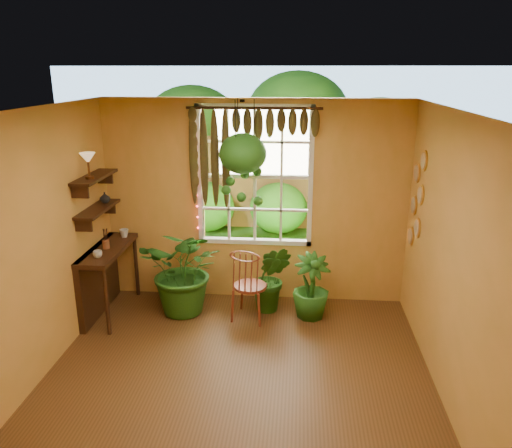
{
  "coord_description": "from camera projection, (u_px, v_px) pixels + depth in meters",
  "views": [
    {
      "loc": [
        0.58,
        -4.09,
        3.06
      ],
      "look_at": [
        0.12,
        1.15,
        1.4
      ],
      "focal_mm": 35.0,
      "sensor_mm": 36.0,
      "label": 1
    }
  ],
  "objects": [
    {
      "name": "floor",
      "position": [
        234.0,
        396.0,
        4.85
      ],
      "size": [
        4.5,
        4.5,
        0.0
      ],
      "primitive_type": "plane",
      "color": "brown",
      "rests_on": "ground"
    },
    {
      "name": "ceiling",
      "position": [
        229.0,
        114.0,
        4.05
      ],
      "size": [
        4.5,
        4.5,
        0.0
      ],
      "primitive_type": "plane",
      "rotation": [
        3.14,
        0.0,
        0.0
      ],
      "color": "white",
      "rests_on": "wall_back"
    },
    {
      "name": "wall_back",
      "position": [
        255.0,
        203.0,
        6.59
      ],
      "size": [
        4.0,
        0.0,
        4.0
      ],
      "primitive_type": "plane",
      "rotation": [
        1.57,
        0.0,
        0.0
      ],
      "color": "#E2A04D",
      "rests_on": "floor"
    },
    {
      "name": "wall_left",
      "position": [
        18.0,
        260.0,
        4.62
      ],
      "size": [
        0.0,
        4.5,
        4.5
      ],
      "primitive_type": "plane",
      "rotation": [
        1.57,
        0.0,
        1.57
      ],
      "color": "#E2A04D",
      "rests_on": "floor"
    },
    {
      "name": "wall_right",
      "position": [
        462.0,
        276.0,
        4.28
      ],
      "size": [
        0.0,
        4.5,
        4.5
      ],
      "primitive_type": "plane",
      "rotation": [
        1.57,
        0.0,
        -1.57
      ],
      "color": "#E2A04D",
      "rests_on": "floor"
    },
    {
      "name": "window",
      "position": [
        255.0,
        176.0,
        6.51
      ],
      "size": [
        1.52,
        0.1,
        1.86
      ],
      "color": "white",
      "rests_on": "wall_back"
    },
    {
      "name": "valance_vine",
      "position": [
        247.0,
        133.0,
        6.23
      ],
      "size": [
        1.7,
        0.12,
        1.1
      ],
      "color": "#321E0D",
      "rests_on": "window"
    },
    {
      "name": "string_lights",
      "position": [
        196.0,
        173.0,
        6.48
      ],
      "size": [
        0.03,
        0.03,
        1.54
      ],
      "primitive_type": null,
      "color": "#FF2633",
      "rests_on": "window"
    },
    {
      "name": "wall_plates",
      "position": [
        417.0,
        200.0,
        5.92
      ],
      "size": [
        0.04,
        0.32,
        1.1
      ],
      "primitive_type": null,
      "color": "#FDEACF",
      "rests_on": "wall_right"
    },
    {
      "name": "counter_ledge",
      "position": [
        101.0,
        273.0,
        6.37
      ],
      "size": [
        0.4,
        1.2,
        0.9
      ],
      "color": "#321E0D",
      "rests_on": "floor"
    },
    {
      "name": "shelf_lower",
      "position": [
        98.0,
        209.0,
        6.11
      ],
      "size": [
        0.25,
        0.9,
        0.04
      ],
      "primitive_type": "cube",
      "color": "#321E0D",
      "rests_on": "wall_left"
    },
    {
      "name": "shelf_upper",
      "position": [
        95.0,
        177.0,
        5.99
      ],
      "size": [
        0.25,
        0.9,
        0.04
      ],
      "primitive_type": "cube",
      "color": "#321E0D",
      "rests_on": "wall_left"
    },
    {
      "name": "backyard",
      "position": [
        285.0,
        152.0,
        10.98
      ],
      "size": [
        14.0,
        10.0,
        12.0
      ],
      "color": "#29631C",
      "rests_on": "ground"
    },
    {
      "name": "windsor_chair",
      "position": [
        249.0,
        295.0,
        6.27
      ],
      "size": [
        0.5,
        0.52,
        1.12
      ],
      "rotation": [
        0.0,
        0.0,
        -0.23
      ],
      "color": "maroon",
      "rests_on": "floor"
    },
    {
      "name": "potted_plant_left",
      "position": [
        186.0,
        270.0,
        6.36
      ],
      "size": [
        1.21,
        1.1,
        1.19
      ],
      "primitive_type": "imported",
      "rotation": [
        0.0,
        0.0,
        -0.18
      ],
      "color": "#164B14",
      "rests_on": "floor"
    },
    {
      "name": "potted_plant_mid",
      "position": [
        271.0,
        278.0,
        6.44
      ],
      "size": [
        0.56,
        0.48,
        0.92
      ],
      "primitive_type": "imported",
      "rotation": [
        0.0,
        0.0,
        -0.15
      ],
      "color": "#164B14",
      "rests_on": "floor"
    },
    {
      "name": "potted_plant_right",
      "position": [
        311.0,
        286.0,
        6.29
      ],
      "size": [
        0.61,
        0.61,
        0.84
      ],
      "primitive_type": "imported",
      "rotation": [
        0.0,
        0.0,
        0.37
      ],
      "color": "#164B14",
      "rests_on": "floor"
    },
    {
      "name": "hanging_basket",
      "position": [
        243.0,
        160.0,
        6.15
      ],
      "size": [
        0.59,
        0.59,
        1.31
      ],
      "color": "black",
      "rests_on": "ceiling"
    },
    {
      "name": "cup_a",
      "position": [
        98.0,
        254.0,
        5.91
      ],
      "size": [
        0.13,
        0.13,
        0.09
      ],
      "primitive_type": "imported",
      "rotation": [
        0.0,
        0.0,
        0.18
      ],
      "color": "silver",
      "rests_on": "counter_ledge"
    },
    {
      "name": "cup_b",
      "position": [
        124.0,
        233.0,
        6.62
      ],
      "size": [
        0.15,
        0.15,
        0.11
      ],
      "primitive_type": "imported",
      "rotation": [
        0.0,
        0.0,
        -0.4
      ],
      "color": "beige",
      "rests_on": "counter_ledge"
    },
    {
      "name": "brush_jar",
      "position": [
        105.0,
        239.0,
        6.19
      ],
      "size": [
        0.09,
        0.09,
        0.32
      ],
      "color": "brown",
      "rests_on": "counter_ledge"
    },
    {
      "name": "shelf_vase",
      "position": [
        105.0,
        197.0,
        6.32
      ],
      "size": [
        0.14,
        0.14,
        0.14
      ],
      "primitive_type": "imported",
      "rotation": [
        0.0,
        0.0,
        -0.12
      ],
      "color": "#B2AD99",
      "rests_on": "shelf_lower"
    },
    {
      "name": "tiffany_lamp",
      "position": [
        88.0,
        160.0,
        5.76
      ],
      "size": [
        0.18,
        0.18,
        0.3
      ],
      "color": "#593519",
      "rests_on": "shelf_upper"
    }
  ]
}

